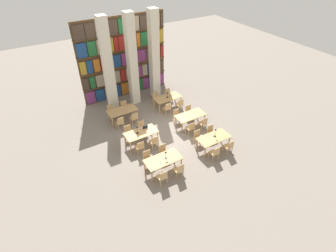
{
  "coord_description": "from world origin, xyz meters",
  "views": [
    {
      "loc": [
        -6.16,
        -10.55,
        9.67
      ],
      "look_at": [
        0.0,
        -0.25,
        0.7
      ],
      "focal_mm": 28.0,
      "sensor_mm": 36.0,
      "label": 1
    }
  ],
  "objects_px": {
    "chair_11": "(142,128)",
    "reading_table_4": "(122,111)",
    "pillar_right": "(154,56)",
    "reading_table_3": "(190,116)",
    "chair_22": "(180,104)",
    "chair_21": "(156,98)",
    "desk_lamp_2": "(137,129)",
    "chair_13": "(177,115)",
    "chair_2": "(179,170)",
    "reading_table_2": "(141,134)",
    "chair_10": "(154,142)",
    "chair_16": "(120,123)",
    "chair_19": "(125,107)",
    "chair_5": "(198,137)",
    "chair_15": "(189,111)",
    "desk_lamp_1": "(215,131)",
    "chair_20": "(167,108)",
    "chair_17": "(111,111)",
    "chair_9": "(129,132)",
    "chair_18": "(134,118)",
    "reading_table_0": "(163,160)",
    "pillar_center": "(132,61)",
    "desk_lamp_0": "(166,154)",
    "chair_0": "(162,177)",
    "chair_23": "(168,94)",
    "chair_4": "(215,153)",
    "reading_table_1": "(214,139)",
    "desk_lamp_3": "(167,94)",
    "pillar_left": "(108,66)",
    "laptop": "(145,127)",
    "chair_8": "(140,147)",
    "chair_14": "(203,123)",
    "reading_table_5": "(168,98)",
    "chair_7": "(211,132)",
    "chair_6": "(229,147)"
  },
  "relations": [
    {
      "from": "chair_16",
      "to": "chair_19",
      "type": "bearing_deg",
      "value": 58.03
    },
    {
      "from": "chair_11",
      "to": "reading_table_4",
      "type": "height_order",
      "value": "chair_11"
    },
    {
      "from": "chair_6",
      "to": "reading_table_3",
      "type": "xyz_separation_m",
      "value": [
        -0.32,
        3.14,
        0.21
      ]
    },
    {
      "from": "desk_lamp_1",
      "to": "chair_16",
      "type": "xyz_separation_m",
      "value": [
        -3.75,
        4.22,
        -0.64
      ]
    },
    {
      "from": "desk_lamp_1",
      "to": "laptop",
      "type": "relative_size",
      "value": 1.57
    },
    {
      "from": "pillar_left",
      "to": "laptop",
      "type": "relative_size",
      "value": 18.75
    },
    {
      "from": "chair_5",
      "to": "chair_15",
      "type": "xyz_separation_m",
      "value": [
        1.06,
        2.4,
        0.0
      ]
    },
    {
      "from": "pillar_center",
      "to": "desk_lamp_0",
      "type": "relative_size",
      "value": 14.06
    },
    {
      "from": "pillar_center",
      "to": "pillar_right",
      "type": "xyz_separation_m",
      "value": [
        1.61,
        0.0,
        0.0
      ]
    },
    {
      "from": "pillar_right",
      "to": "reading_table_3",
      "type": "xyz_separation_m",
      "value": [
        0.06,
        -4.32,
        -2.31
      ]
    },
    {
      "from": "pillar_center",
      "to": "chair_2",
      "type": "xyz_separation_m",
      "value": [
        -1.19,
        -7.5,
        -2.52
      ]
    },
    {
      "from": "chair_0",
      "to": "chair_7",
      "type": "xyz_separation_m",
      "value": [
        4.09,
        1.53,
        0.0
      ]
    },
    {
      "from": "chair_10",
      "to": "chair_17",
      "type": "bearing_deg",
      "value": 102.53
    },
    {
      "from": "chair_0",
      "to": "chair_19",
      "type": "xyz_separation_m",
      "value": [
        0.9,
        6.52,
        0.0
      ]
    },
    {
      "from": "pillar_right",
      "to": "chair_11",
      "type": "distance_m",
      "value": 5.21
    },
    {
      "from": "reading_table_2",
      "to": "reading_table_4",
      "type": "distance_m",
      "value": 2.6
    },
    {
      "from": "pillar_left",
      "to": "chair_10",
      "type": "relative_size",
      "value": 6.84
    },
    {
      "from": "pillar_center",
      "to": "chair_10",
      "type": "relative_size",
      "value": 6.84
    },
    {
      "from": "chair_14",
      "to": "reading_table_5",
      "type": "distance_m",
      "value": 3.3
    },
    {
      "from": "pillar_right",
      "to": "reading_table_3",
      "type": "bearing_deg",
      "value": -89.23
    },
    {
      "from": "chair_0",
      "to": "reading_table_3",
      "type": "relative_size",
      "value": 0.48
    },
    {
      "from": "reading_table_0",
      "to": "chair_18",
      "type": "height_order",
      "value": "chair_18"
    },
    {
      "from": "chair_9",
      "to": "chair_21",
      "type": "distance_m",
      "value": 4.05
    },
    {
      "from": "chair_15",
      "to": "chair_23",
      "type": "bearing_deg",
      "value": -89.07
    },
    {
      "from": "chair_9",
      "to": "chair_11",
      "type": "xyz_separation_m",
      "value": [
        0.86,
        0.0,
        0.0
      ]
    },
    {
      "from": "desk_lamp_2",
      "to": "reading_table_4",
      "type": "height_order",
      "value": "desk_lamp_2"
    },
    {
      "from": "chair_11",
      "to": "desk_lamp_2",
      "type": "distance_m",
      "value": 1.1
    },
    {
      "from": "reading_table_3",
      "to": "chair_8",
      "type": "bearing_deg",
      "value": -168.79
    },
    {
      "from": "chair_17",
      "to": "reading_table_0",
      "type": "bearing_deg",
      "value": 94.81
    },
    {
      "from": "pillar_left",
      "to": "chair_7",
      "type": "relative_size",
      "value": 6.84
    },
    {
      "from": "chair_8",
      "to": "chair_23",
      "type": "height_order",
      "value": "same"
    },
    {
      "from": "chair_10",
      "to": "chair_23",
      "type": "relative_size",
      "value": 1.0
    },
    {
      "from": "chair_21",
      "to": "desk_lamp_2",
      "type": "bearing_deg",
      "value": 47.63
    },
    {
      "from": "pillar_right",
      "to": "chair_22",
      "type": "relative_size",
      "value": 6.84
    },
    {
      "from": "chair_4",
      "to": "chair_18",
      "type": "relative_size",
      "value": 1.0
    },
    {
      "from": "chair_13",
      "to": "chair_2",
      "type": "bearing_deg",
      "value": 58.72
    },
    {
      "from": "chair_10",
      "to": "chair_2",
      "type": "bearing_deg",
      "value": -89.33
    },
    {
      "from": "desk_lamp_3",
      "to": "chair_9",
      "type": "bearing_deg",
      "value": -154.09
    },
    {
      "from": "laptop",
      "to": "chair_18",
      "type": "distance_m",
      "value": 1.64
    },
    {
      "from": "reading_table_3",
      "to": "chair_14",
      "type": "distance_m",
      "value": 0.89
    },
    {
      "from": "reading_table_0",
      "to": "chair_23",
      "type": "height_order",
      "value": "chair_23"
    },
    {
      "from": "chair_2",
      "to": "chair_19",
      "type": "distance_m",
      "value": 6.52
    },
    {
      "from": "pillar_right",
      "to": "chair_18",
      "type": "relative_size",
      "value": 6.84
    },
    {
      "from": "reading_table_2",
      "to": "chair_13",
      "type": "distance_m",
      "value": 2.93
    },
    {
      "from": "chair_4",
      "to": "reading_table_1",
      "type": "bearing_deg",
      "value": 57.04
    },
    {
      "from": "pillar_right",
      "to": "chair_9",
      "type": "distance_m",
      "value": 5.72
    },
    {
      "from": "chair_11",
      "to": "chair_20",
      "type": "xyz_separation_m",
      "value": [
        2.32,
        1.03,
        0.0
      ]
    },
    {
      "from": "chair_5",
      "to": "reading_table_3",
      "type": "relative_size",
      "value": 0.48
    },
    {
      "from": "chair_19",
      "to": "chair_20",
      "type": "relative_size",
      "value": 1.0
    },
    {
      "from": "chair_18",
      "to": "reading_table_0",
      "type": "bearing_deg",
      "value": -95.81
    }
  ]
}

